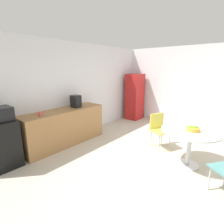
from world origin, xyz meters
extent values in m
plane|color=beige|center=(0.00, 0.00, 0.00)|extent=(6.00, 6.00, 0.00)
cube|color=silver|center=(0.00, 3.00, 1.30)|extent=(6.00, 0.10, 2.60)
cube|color=silver|center=(3.00, 0.00, 1.30)|extent=(0.10, 6.00, 2.60)
cube|color=#9E7042|center=(-0.56, 2.65, 0.45)|extent=(2.17, 0.60, 0.90)
cube|color=black|center=(-2.00, 2.65, 0.47)|extent=(0.54, 0.54, 0.95)
cube|color=#B21E1E|center=(2.55, 2.55, 0.85)|extent=(0.60, 0.50, 1.69)
cylinder|color=silver|center=(0.39, -0.13, 0.01)|extent=(0.44, 0.44, 0.03)
cylinder|color=silver|center=(0.39, -0.13, 0.39)|extent=(0.08, 0.08, 0.73)
cylinder|color=white|center=(0.39, -0.13, 0.74)|extent=(1.11, 1.11, 0.03)
cylinder|color=silver|center=(-0.16, -0.63, 0.21)|extent=(0.02, 0.02, 0.42)
cylinder|color=silver|center=(0.86, 0.43, 0.21)|extent=(0.02, 0.02, 0.42)
cylinder|color=silver|center=(0.58, 0.58, 0.21)|extent=(0.02, 0.02, 0.42)
cylinder|color=silver|center=(1.00, 0.71, 0.21)|extent=(0.02, 0.02, 0.42)
cylinder|color=silver|center=(0.72, 0.86, 0.21)|extent=(0.02, 0.02, 0.42)
cube|color=#D8CC4C|center=(0.79, 0.65, 0.44)|extent=(0.57, 0.57, 0.03)
cube|color=#D8CC4C|center=(0.87, 0.81, 0.64)|extent=(0.35, 0.21, 0.38)
cylinder|color=gold|center=(0.36, -0.17, 0.79)|extent=(0.26, 0.26, 0.07)
sphere|color=#66B233|center=(0.35, -0.14, 0.83)|extent=(0.07, 0.07, 0.07)
sphere|color=#66B233|center=(0.36, -0.19, 0.83)|extent=(0.07, 0.07, 0.07)
sphere|color=orange|center=(0.37, -0.17, 0.83)|extent=(0.07, 0.07, 0.07)
sphere|color=#66B233|center=(0.38, -0.22, 0.83)|extent=(0.07, 0.07, 0.07)
cylinder|color=#D84C4C|center=(-1.22, 2.56, 0.95)|extent=(0.08, 0.08, 0.09)
torus|color=#D84C4C|center=(-1.16, 2.56, 0.95)|extent=(0.06, 0.01, 0.06)
cube|color=black|center=(-0.16, 2.65, 1.06)|extent=(0.20, 0.24, 0.32)
camera|label=1|loc=(-3.02, -1.01, 1.93)|focal=28.05mm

